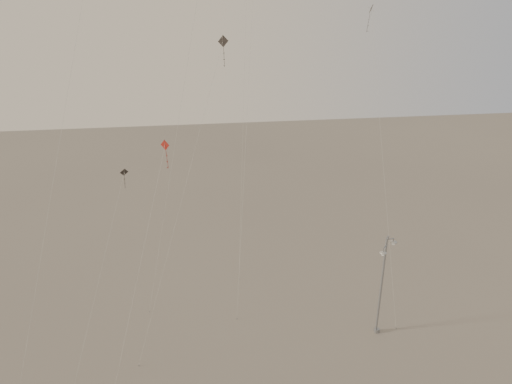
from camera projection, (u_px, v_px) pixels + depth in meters
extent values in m
cylinder|color=#92949A|center=(377.00, 330.00, 38.70)|extent=(0.44, 0.44, 0.30)
cylinder|color=#92949A|center=(381.00, 287.00, 37.34)|extent=(0.33, 0.18, 8.07)
cylinder|color=#92949A|center=(388.00, 237.00, 35.93)|extent=(0.14, 0.14, 0.18)
cylinder|color=#92949A|center=(391.00, 239.00, 36.05)|extent=(0.50, 0.14, 0.07)
cylinder|color=#92949A|center=(394.00, 240.00, 36.18)|extent=(0.06, 0.06, 0.30)
ellipsoid|color=#AEAEA9|center=(393.00, 242.00, 36.23)|extent=(0.52, 0.52, 0.18)
cylinder|color=#92949A|center=(385.00, 246.00, 35.92)|extent=(0.50, 0.45, 0.07)
cylinder|color=#92949A|center=(383.00, 250.00, 35.78)|extent=(0.06, 0.06, 0.40)
ellipsoid|color=#AEAEA9|center=(383.00, 253.00, 35.85)|extent=(0.52, 0.52, 0.18)
cylinder|color=beige|center=(69.00, 82.00, 33.55)|extent=(8.70, 13.77, 37.79)
cube|color=black|center=(223.00, 41.00, 36.09)|extent=(0.71, 0.63, 0.89)
cylinder|color=black|center=(224.00, 57.00, 36.62)|extent=(0.11, 0.22, 1.45)
cylinder|color=beige|center=(181.00, 201.00, 35.58)|extent=(7.32, 8.00, 21.33)
cylinder|color=#92949A|center=(139.00, 365.00, 35.07)|extent=(0.06, 0.06, 0.10)
cylinder|color=beige|center=(249.00, 73.00, 37.96)|extent=(3.56, 8.71, 37.83)
cylinder|color=#92949A|center=(237.00, 319.00, 40.31)|extent=(0.06, 0.06, 0.10)
cube|color=maroon|center=(165.00, 145.00, 30.86)|extent=(0.54, 0.57, 0.74)
cylinder|color=maroon|center=(167.00, 159.00, 31.33)|extent=(0.12, 0.19, 1.26)
cylinder|color=beige|center=(137.00, 279.00, 30.97)|extent=(4.39, 5.00, 15.66)
cube|color=black|center=(371.00, 9.00, 39.86)|extent=(0.35, 0.81, 0.77)
cylinder|color=black|center=(368.00, 23.00, 40.19)|extent=(0.22, 0.05, 1.41)
cylinder|color=beige|center=(383.00, 167.00, 39.49)|extent=(0.20, 9.76, 23.49)
cylinder|color=#92949A|center=(396.00, 328.00, 39.13)|extent=(0.06, 0.06, 0.10)
cylinder|color=beige|center=(243.00, 114.00, 42.07)|extent=(1.43, 2.34, 30.28)
cylinder|color=#92949A|center=(239.00, 279.00, 46.20)|extent=(0.06, 0.06, 0.10)
cube|color=black|center=(124.00, 172.00, 37.63)|extent=(0.64, 0.18, 0.61)
cylinder|color=black|center=(125.00, 182.00, 38.04)|extent=(0.07, 0.17, 1.07)
cylinder|color=beige|center=(100.00, 273.00, 35.28)|extent=(3.67, 9.02, 11.96)
cylinder|color=beige|center=(181.00, 108.00, 37.75)|extent=(6.97, 3.77, 32.95)
cylinder|color=#92949A|center=(149.00, 311.00, 41.27)|extent=(0.06, 0.06, 0.10)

